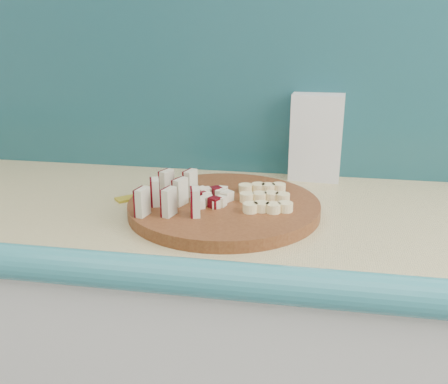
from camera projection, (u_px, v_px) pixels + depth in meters
name	position (u px, v px, depth m)	size (l,w,h in m)	color
kitchen_counter	(203.00, 382.00, 1.21)	(2.20, 0.63, 0.91)	silver
backsplash	(224.00, 74.00, 1.25)	(2.20, 0.02, 0.50)	teal
cutting_board	(224.00, 207.00, 1.03)	(0.40, 0.40, 0.02)	#4F2310
apple_wedges	(171.00, 193.00, 0.99)	(0.12, 0.17, 0.05)	beige
apple_chunks	(212.00, 197.00, 1.03)	(0.06, 0.06, 0.02)	#F3E6C2
banana_slices	(265.00, 197.00, 1.03)	(0.12, 0.16, 0.02)	#FBE499
flour_bag	(316.00, 136.00, 1.23)	(0.12, 0.09, 0.21)	silver
banana_peel	(168.00, 196.00, 1.12)	(0.19, 0.17, 0.01)	gold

